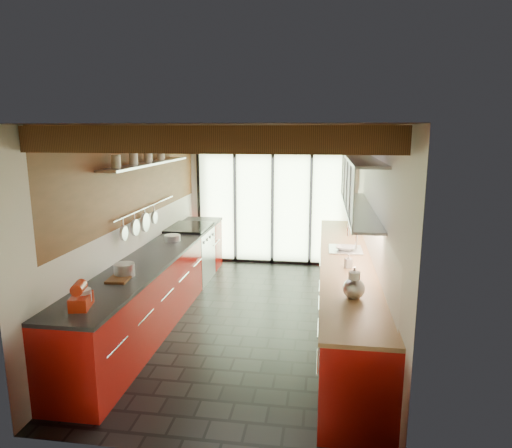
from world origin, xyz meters
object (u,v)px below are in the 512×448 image
Objects in this scene: stand_mixer at (81,297)px; bowl at (345,248)px; soap_bottle at (348,261)px; kettle at (354,287)px; paper_towel at (354,285)px.

bowl is (2.54, 2.45, -0.07)m from stand_mixer.
stand_mixer is 3.02m from soap_bottle.
kettle is 0.92× the size of paper_towel.
soap_bottle reaches higher than bowl.
soap_bottle is at bearing 90.00° from paper_towel.
stand_mixer is 2.62m from paper_towel.
stand_mixer is at bearing -166.16° from paper_towel.
kettle is at bearing -90.00° from bowl.
stand_mixer is 1.28× the size of bowl.
kettle is 1.83m from bowl.
bowl is (0.00, 1.82, -0.10)m from paper_towel.
stand_mixer is 1.86× the size of soap_bottle.
soap_bottle is (2.54, 1.64, -0.02)m from stand_mixer.
paper_towel reaches higher than bowl.
paper_towel reaches higher than stand_mixer.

